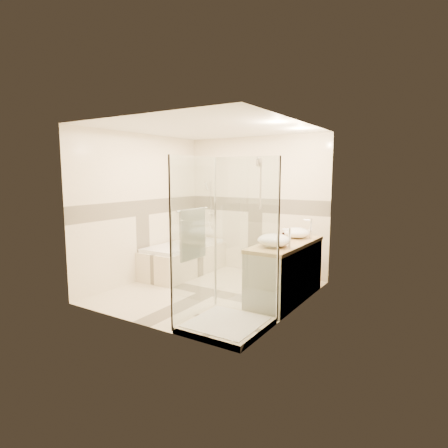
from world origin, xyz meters
The scene contains 12 objects.
room centered at (0.06, 0.01, 1.26)m, with size 2.82×3.02×2.52m.
bathtub centered at (-1.02, 0.65, 0.31)m, with size 0.75×1.70×0.56m.
vanity centered at (1.12, 0.30, 0.43)m, with size 0.58×1.62×0.85m.
shower_enclosure centered at (0.83, -0.97, 0.51)m, with size 0.96×0.93×2.04m.
vessel_sink_near centered at (1.10, 0.76, 0.93)m, with size 0.40×0.40×0.16m, color white.
vessel_sink_far centered at (1.10, -0.08, 0.94)m, with size 0.45×0.45×0.18m, color white.
faucet_near centered at (1.32, 0.76, 1.03)m, with size 0.13×0.03×0.31m.
faucet_far centered at (1.32, -0.08, 1.00)m, with size 0.11×0.03×0.27m.
amenity_bottle_a centered at (1.10, 0.21, 0.93)m, with size 0.07×0.07×0.15m, color black.
amenity_bottle_b centered at (1.10, 0.25, 0.93)m, with size 0.12×0.12×0.15m, color black.
folded_towels centered at (1.10, 0.93, 0.90)m, with size 0.17×0.29×0.09m, color white.
rolled_towel centered at (-1.22, 1.35, 0.61)m, with size 0.10×0.10×0.23m, color white.
Camera 1 is at (3.19, -4.65, 1.83)m, focal length 30.00 mm.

